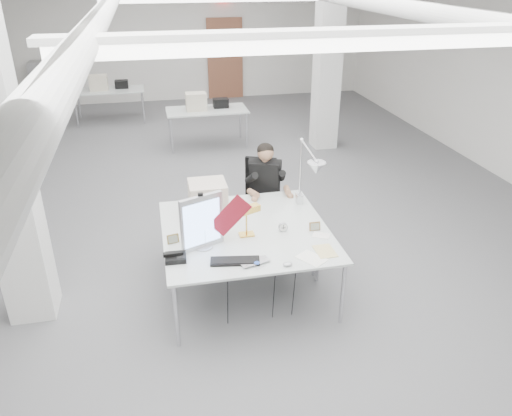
{
  "coord_description": "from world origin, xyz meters",
  "views": [
    {
      "loc": [
        -0.9,
        -6.77,
        3.39
      ],
      "look_at": [
        0.13,
        -2.0,
        0.98
      ],
      "focal_mm": 35.0,
      "sensor_mm": 36.0,
      "label": 1
    }
  ],
  "objects_px": {
    "laptop": "(257,264)",
    "architect_lamp": "(307,178)",
    "desk_main": "(254,251)",
    "desk_phone": "(176,258)",
    "seated_person": "(265,176)",
    "office_chair": "(264,202)",
    "monitor": "(202,222)",
    "beige_monitor": "(208,199)",
    "bankers_lamp": "(246,222)"
  },
  "relations": [
    {
      "from": "seated_person",
      "to": "office_chair",
      "type": "bearing_deg",
      "value": 111.68
    },
    {
      "from": "beige_monitor",
      "to": "architect_lamp",
      "type": "xyz_separation_m",
      "value": [
        1.12,
        -0.18,
        0.23
      ]
    },
    {
      "from": "seated_person",
      "to": "beige_monitor",
      "type": "height_order",
      "value": "seated_person"
    },
    {
      "from": "monitor",
      "to": "bankers_lamp",
      "type": "bearing_deg",
      "value": -5.1
    },
    {
      "from": "desk_main",
      "to": "laptop",
      "type": "xyz_separation_m",
      "value": [
        -0.03,
        -0.28,
        0.02
      ]
    },
    {
      "from": "office_chair",
      "to": "desk_phone",
      "type": "height_order",
      "value": "office_chair"
    },
    {
      "from": "desk_phone",
      "to": "architect_lamp",
      "type": "relative_size",
      "value": 0.24
    },
    {
      "from": "laptop",
      "to": "architect_lamp",
      "type": "height_order",
      "value": "architect_lamp"
    },
    {
      "from": "desk_main",
      "to": "office_chair",
      "type": "xyz_separation_m",
      "value": [
        0.48,
        1.61,
        -0.24
      ]
    },
    {
      "from": "laptop",
      "to": "desk_phone",
      "type": "xyz_separation_m",
      "value": [
        -0.76,
        0.27,
        0.01
      ]
    },
    {
      "from": "architect_lamp",
      "to": "laptop",
      "type": "bearing_deg",
      "value": -131.83
    },
    {
      "from": "desk_phone",
      "to": "beige_monitor",
      "type": "distance_m",
      "value": 1.04
    },
    {
      "from": "beige_monitor",
      "to": "laptop",
      "type": "bearing_deg",
      "value": -74.62
    },
    {
      "from": "laptop",
      "to": "monitor",
      "type": "bearing_deg",
      "value": 120.38
    },
    {
      "from": "seated_person",
      "to": "desk_phone",
      "type": "xyz_separation_m",
      "value": [
        -1.27,
        -1.57,
        -0.12
      ]
    },
    {
      "from": "beige_monitor",
      "to": "architect_lamp",
      "type": "distance_m",
      "value": 1.16
    },
    {
      "from": "seated_person",
      "to": "laptop",
      "type": "distance_m",
      "value": 1.91
    },
    {
      "from": "desk_phone",
      "to": "architect_lamp",
      "type": "height_order",
      "value": "architect_lamp"
    },
    {
      "from": "laptop",
      "to": "desk_phone",
      "type": "bearing_deg",
      "value": 145.46
    },
    {
      "from": "monitor",
      "to": "beige_monitor",
      "type": "bearing_deg",
      "value": 56.17
    },
    {
      "from": "desk_main",
      "to": "monitor",
      "type": "height_order",
      "value": "monitor"
    },
    {
      "from": "office_chair",
      "to": "monitor",
      "type": "xyz_separation_m",
      "value": [
        -0.98,
        -1.43,
        0.54
      ]
    },
    {
      "from": "desk_phone",
      "to": "monitor",
      "type": "bearing_deg",
      "value": 35.22
    },
    {
      "from": "desk_main",
      "to": "monitor",
      "type": "distance_m",
      "value": 0.61
    },
    {
      "from": "desk_phone",
      "to": "architect_lamp",
      "type": "xyz_separation_m",
      "value": [
        1.56,
        0.74,
        0.4
      ]
    },
    {
      "from": "seated_person",
      "to": "laptop",
      "type": "xyz_separation_m",
      "value": [
        -0.51,
        -1.84,
        -0.13
      ]
    },
    {
      "from": "office_chair",
      "to": "desk_main",
      "type": "bearing_deg",
      "value": -85.0
    },
    {
      "from": "beige_monitor",
      "to": "office_chair",
      "type": "bearing_deg",
      "value": 40.43
    },
    {
      "from": "desk_main",
      "to": "monitor",
      "type": "bearing_deg",
      "value": 160.49
    },
    {
      "from": "seated_person",
      "to": "monitor",
      "type": "relative_size",
      "value": 1.45
    },
    {
      "from": "seated_person",
      "to": "beige_monitor",
      "type": "distance_m",
      "value": 1.05
    },
    {
      "from": "seated_person",
      "to": "laptop",
      "type": "bearing_deg",
      "value": -83.87
    },
    {
      "from": "office_chair",
      "to": "monitor",
      "type": "height_order",
      "value": "monitor"
    },
    {
      "from": "beige_monitor",
      "to": "desk_main",
      "type": "bearing_deg",
      "value": -68.65
    },
    {
      "from": "office_chair",
      "to": "desk_phone",
      "type": "bearing_deg",
      "value": -106.47
    },
    {
      "from": "monitor",
      "to": "architect_lamp",
      "type": "distance_m",
      "value": 1.39
    },
    {
      "from": "monitor",
      "to": "beige_monitor",
      "type": "xyz_separation_m",
      "value": [
        0.15,
        0.73,
        -0.09
      ]
    },
    {
      "from": "laptop",
      "to": "desk_main",
      "type": "bearing_deg",
      "value": 68.67
    },
    {
      "from": "desk_main",
      "to": "beige_monitor",
      "type": "distance_m",
      "value": 1.0
    },
    {
      "from": "bankers_lamp",
      "to": "architect_lamp",
      "type": "relative_size",
      "value": 0.36
    },
    {
      "from": "desk_main",
      "to": "architect_lamp",
      "type": "relative_size",
      "value": 2.11
    },
    {
      "from": "seated_person",
      "to": "beige_monitor",
      "type": "bearing_deg",
      "value": -120.36
    },
    {
      "from": "laptop",
      "to": "architect_lamp",
      "type": "distance_m",
      "value": 1.35
    },
    {
      "from": "office_chair",
      "to": "desk_phone",
      "type": "distance_m",
      "value": 2.08
    },
    {
      "from": "desk_main",
      "to": "desk_phone",
      "type": "relative_size",
      "value": 8.73
    },
    {
      "from": "architect_lamp",
      "to": "office_chair",
      "type": "bearing_deg",
      "value": 104.81
    },
    {
      "from": "laptop",
      "to": "architect_lamp",
      "type": "bearing_deg",
      "value": 36.25
    },
    {
      "from": "office_chair",
      "to": "beige_monitor",
      "type": "height_order",
      "value": "beige_monitor"
    },
    {
      "from": "office_chair",
      "to": "bankers_lamp",
      "type": "relative_size",
      "value": 3.25
    },
    {
      "from": "monitor",
      "to": "laptop",
      "type": "relative_size",
      "value": 1.94
    }
  ]
}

